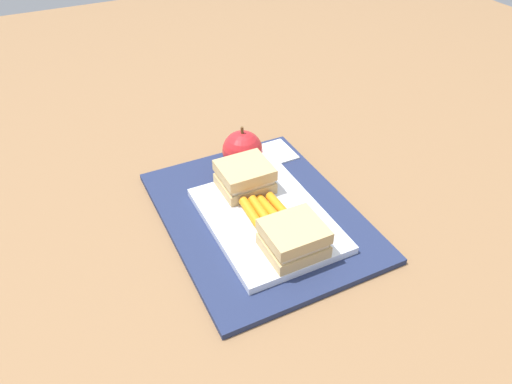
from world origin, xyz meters
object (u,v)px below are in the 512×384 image
sandwich_half_left (294,238)px  paper_napkin (273,153)px  food_tray (267,219)px  apple (243,150)px  sandwich_half_right (245,177)px  carrot_sticks_bundle (267,213)px

sandwich_half_left → paper_napkin: 0.26m
food_tray → apple: apple is taller
apple → paper_napkin: apple is taller
food_tray → paper_napkin: food_tray is taller
food_tray → sandwich_half_right: size_ratio=2.88×
sandwich_half_right → paper_napkin: 0.13m
paper_napkin → apple: bearing=101.2°
paper_napkin → sandwich_half_right: bearing=130.7°
carrot_sticks_bundle → paper_napkin: carrot_sticks_bundle is taller
food_tray → paper_napkin: size_ratio=3.29×
sandwich_half_right → food_tray: bearing=180.0°
sandwich_half_left → carrot_sticks_bundle: size_ratio=1.02×
food_tray → sandwich_half_left: size_ratio=2.88×
food_tray → paper_napkin: bearing=-30.8°
food_tray → apple: (0.15, -0.03, 0.03)m
food_tray → sandwich_half_right: (0.08, 0.00, 0.03)m
sandwich_half_right → carrot_sticks_bundle: 0.08m
sandwich_half_left → sandwich_half_right: size_ratio=1.00×
sandwich_half_left → paper_napkin: size_ratio=1.14×
food_tray → sandwich_half_right: 0.08m
food_tray → paper_napkin: 0.19m
food_tray → carrot_sticks_bundle: (0.00, -0.00, 0.01)m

